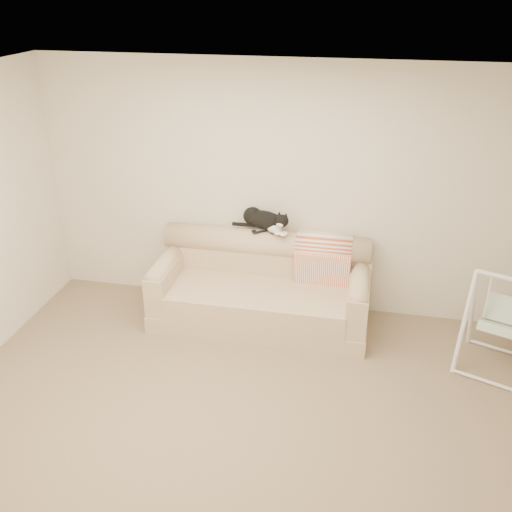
{
  "coord_description": "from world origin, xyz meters",
  "views": [
    {
      "loc": [
        0.89,
        -3.44,
        3.26
      ],
      "look_at": [
        -0.08,
        1.27,
        0.9
      ],
      "focal_mm": 40.0,
      "sensor_mm": 36.0,
      "label": 1
    }
  ],
  "objects_px": {
    "sofa": "(262,289)",
    "remote_a": "(260,231)",
    "remote_b": "(279,233)",
    "tuxedo_cat": "(265,220)",
    "baby_swing": "(499,322)"
  },
  "relations": [
    {
      "from": "sofa",
      "to": "baby_swing",
      "type": "distance_m",
      "value": 2.28
    },
    {
      "from": "remote_b",
      "to": "sofa",
      "type": "bearing_deg",
      "value": -124.23
    },
    {
      "from": "remote_a",
      "to": "remote_b",
      "type": "height_order",
      "value": "remote_a"
    },
    {
      "from": "sofa",
      "to": "tuxedo_cat",
      "type": "relative_size",
      "value": 3.5
    },
    {
      "from": "sofa",
      "to": "remote_a",
      "type": "distance_m",
      "value": 0.61
    },
    {
      "from": "tuxedo_cat",
      "to": "baby_swing",
      "type": "bearing_deg",
      "value": -15.7
    },
    {
      "from": "remote_a",
      "to": "baby_swing",
      "type": "relative_size",
      "value": 0.18
    },
    {
      "from": "remote_b",
      "to": "tuxedo_cat",
      "type": "relative_size",
      "value": 0.28
    },
    {
      "from": "remote_a",
      "to": "remote_b",
      "type": "distance_m",
      "value": 0.2
    },
    {
      "from": "sofa",
      "to": "baby_swing",
      "type": "relative_size",
      "value": 2.32
    },
    {
      "from": "remote_b",
      "to": "tuxedo_cat",
      "type": "height_order",
      "value": "tuxedo_cat"
    },
    {
      "from": "remote_b",
      "to": "baby_swing",
      "type": "bearing_deg",
      "value": -15.32
    },
    {
      "from": "remote_a",
      "to": "sofa",
      "type": "bearing_deg",
      "value": -75.09
    },
    {
      "from": "tuxedo_cat",
      "to": "baby_swing",
      "type": "xyz_separation_m",
      "value": [
        2.27,
        -0.64,
        -0.54
      ]
    },
    {
      "from": "sofa",
      "to": "tuxedo_cat",
      "type": "height_order",
      "value": "tuxedo_cat"
    }
  ]
}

